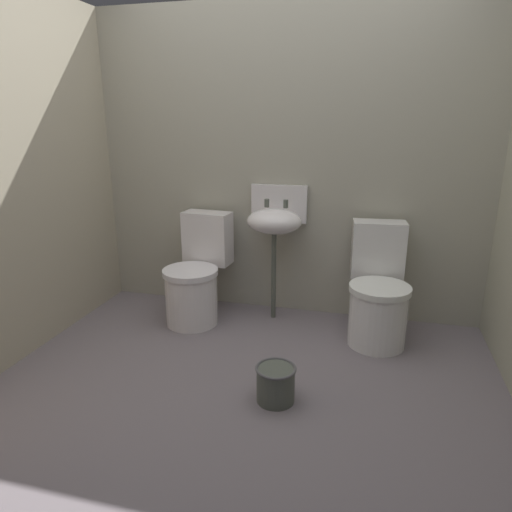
% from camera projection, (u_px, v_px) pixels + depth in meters
% --- Properties ---
extents(ground_plane, '(3.30, 2.76, 0.08)m').
position_uv_depth(ground_plane, '(243.00, 395.00, 2.59)').
color(ground_plane, slate).
extents(wall_back, '(3.30, 0.10, 2.25)m').
position_uv_depth(wall_back, '(287.00, 166.00, 3.38)').
color(wall_back, '#A4A08E').
rests_on(wall_back, ground).
extents(wall_left, '(0.10, 2.56, 2.25)m').
position_uv_depth(wall_left, '(2.00, 178.00, 2.70)').
color(wall_left, '#ABA188').
rests_on(wall_left, ground).
extents(toilet_left, '(0.44, 0.62, 0.78)m').
position_uv_depth(toilet_left, '(196.00, 278.00, 3.39)').
color(toilet_left, white).
rests_on(toilet_left, ground).
extents(toilet_right, '(0.43, 0.62, 0.78)m').
position_uv_depth(toilet_right, '(378.00, 295.00, 3.08)').
color(toilet_right, white).
rests_on(toilet_right, ground).
extents(sink, '(0.42, 0.35, 0.99)m').
position_uv_depth(sink, '(275.00, 220.00, 3.30)').
color(sink, '#4F544B').
rests_on(sink, ground).
extents(bucket, '(0.22, 0.22, 0.20)m').
position_uv_depth(bucket, '(276.00, 383.00, 2.45)').
color(bucket, '#4F544B').
rests_on(bucket, ground).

